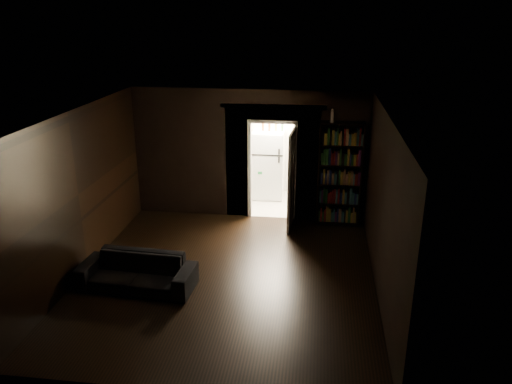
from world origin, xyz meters
TOP-DOWN VIEW (x-y plane):
  - ground at (0.00, 0.00)m, footprint 5.50×5.50m
  - room_walls at (-0.01, 1.07)m, footprint 5.02×5.61m
  - kitchen_alcove at (0.50, 3.87)m, footprint 2.20×1.80m
  - sofa at (-1.40, -0.48)m, footprint 1.94×0.94m
  - bookshelf at (1.92, 2.59)m, footprint 0.94×0.48m
  - refrigerator at (0.29, 4.03)m, footprint 0.83×0.78m
  - door at (0.94, 2.31)m, footprint 0.11×0.85m
  - figurine at (1.71, 2.56)m, footprint 0.10×0.10m
  - bottles at (0.39, 4.01)m, footprint 0.63×0.22m

SIDE VIEW (x-z plane):
  - ground at x=0.00m, z-range 0.00..0.00m
  - sofa at x=-1.40m, z-range 0.00..0.73m
  - refrigerator at x=0.29m, z-range 0.00..1.65m
  - door at x=0.94m, z-range 0.00..2.05m
  - bookshelf at x=1.92m, z-range 0.00..2.20m
  - kitchen_alcove at x=0.50m, z-range -0.09..2.51m
  - room_walls at x=-0.01m, z-range 0.26..3.10m
  - bottles at x=0.39m, z-range 1.65..1.91m
  - figurine at x=1.71m, z-range 2.20..2.47m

